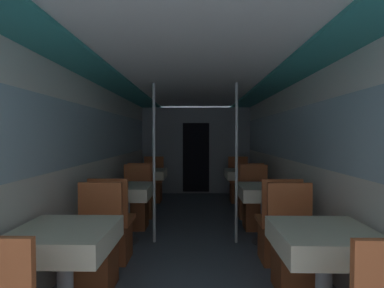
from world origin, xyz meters
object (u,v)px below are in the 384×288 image
(chair_left_far_2, at_px, (153,187))
(chair_right_far_0, at_px, (295,257))
(dining_table_right_1, at_px, (265,194))
(dining_table_right_2, at_px, (244,176))
(chair_right_far_2, at_px, (239,188))
(chair_right_far_1, at_px, (256,209))
(support_pole_right_1, at_px, (236,163))
(chair_right_near_1, at_px, (278,235))
(chair_left_near_2, at_px, (142,200))
(chair_left_far_0, at_px, (95,256))
(dining_table_left_0, at_px, (65,244))
(dining_table_left_2, at_px, (148,176))
(support_pole_left_1, at_px, (154,163))
(dining_table_left_1, at_px, (126,194))
(chair_left_far_1, at_px, (135,208))
(chair_left_near_1, at_px, (113,235))
(chair_right_near_2, at_px, (249,200))
(dining_table_right_0, at_px, (324,245))

(chair_left_far_2, relative_size, chair_right_far_0, 1.00)
(chair_left_far_2, bearing_deg, dining_table_right_1, 127.04)
(dining_table_right_2, height_order, chair_right_far_2, chair_right_far_2)
(chair_right_far_1, xyz_separation_m, support_pole_right_1, (-0.38, -0.61, 0.74))
(chair_right_near_1, bearing_deg, chair_left_near_2, 135.28)
(support_pole_right_1, xyz_separation_m, dining_table_right_2, (0.38, 1.81, -0.41))
(chair_left_far_0, xyz_separation_m, chair_right_far_0, (1.83, 0.00, 0.00))
(dining_table_left_0, xyz_separation_m, dining_table_left_2, (0.00, 3.62, 0.00))
(chair_right_far_0, bearing_deg, support_pole_left_1, -39.52)
(support_pole_right_1, xyz_separation_m, chair_right_far_2, (0.38, 2.42, -0.74))
(chair_right_far_1, relative_size, chair_right_far_2, 1.00)
(dining_table_left_1, relative_size, chair_right_near_1, 0.79)
(dining_table_left_0, relative_size, chair_left_far_1, 0.79)
(dining_table_left_2, relative_size, chair_left_far_2, 0.79)
(dining_table_left_0, height_order, chair_right_near_1, chair_right_near_1)
(dining_table_left_2, height_order, dining_table_right_1, same)
(dining_table_left_1, distance_m, chair_right_near_1, 1.96)
(chair_left_near_1, relative_size, chair_right_near_2, 1.00)
(chair_left_far_0, bearing_deg, dining_table_right_2, -121.28)
(chair_left_near_1, height_order, support_pole_right_1, support_pole_right_1)
(chair_left_far_0, relative_size, chair_right_near_2, 1.00)
(support_pole_left_1, height_order, dining_table_right_0, support_pole_left_1)
(dining_table_left_0, bearing_deg, dining_table_right_2, 63.21)
(chair_right_far_1, bearing_deg, dining_table_right_0, 90.00)
(dining_table_left_1, bearing_deg, chair_right_near_2, 33.24)
(chair_left_far_0, relative_size, chair_left_far_2, 1.00)
(chair_left_far_0, height_order, support_pole_left_1, support_pole_left_1)
(chair_left_far_1, distance_m, chair_right_near_1, 2.20)
(dining_table_right_0, bearing_deg, chair_right_near_1, 90.00)
(dining_table_left_0, relative_size, chair_right_near_2, 0.79)
(dining_table_left_0, height_order, chair_left_far_0, chair_left_far_0)
(chair_left_far_2, distance_m, support_pole_right_1, 2.92)
(dining_table_right_2, distance_m, chair_right_far_2, 0.70)
(chair_right_far_0, bearing_deg, support_pole_right_1, -72.60)
(dining_table_right_1, bearing_deg, dining_table_right_0, -90.00)
(chair_left_far_2, bearing_deg, chair_left_near_1, 90.00)
(dining_table_left_0, relative_size, dining_table_left_1, 1.00)
(chair_left_near_1, relative_size, chair_left_far_1, 1.00)
(chair_left_far_1, height_order, dining_table_left_2, chair_left_far_1)
(dining_table_left_1, distance_m, support_pole_left_1, 0.56)
(dining_table_left_0, bearing_deg, chair_right_far_1, 52.96)
(chair_left_far_0, distance_m, chair_left_near_1, 0.59)
(dining_table_left_1, distance_m, chair_left_far_2, 2.45)
(chair_left_far_1, xyz_separation_m, chair_right_far_1, (1.83, 0.00, 0.00))
(chair_left_far_2, bearing_deg, chair_right_far_0, 116.79)
(dining_table_right_0, xyz_separation_m, dining_table_right_1, (0.00, 1.81, 0.00))
(chair_right_far_1, height_order, dining_table_right_2, chair_right_far_1)
(dining_table_left_2, distance_m, chair_left_near_2, 0.70)
(chair_left_far_1, distance_m, support_pole_right_1, 1.74)
(chair_right_far_1, distance_m, dining_table_right_2, 1.24)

